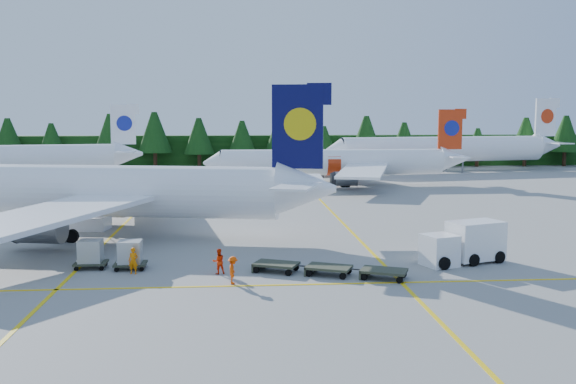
{
  "coord_description": "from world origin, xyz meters",
  "views": [
    {
      "loc": [
        -3.65,
        -42.47,
        9.88
      ],
      "look_at": [
        0.55,
        10.51,
        3.5
      ],
      "focal_mm": 40.0,
      "sensor_mm": 36.0,
      "label": 1
    }
  ],
  "objects": [
    {
      "name": "ground",
      "position": [
        0.0,
        0.0,
        0.0
      ],
      "size": [
        320.0,
        320.0,
        0.0
      ],
      "primitive_type": "plane",
      "color": "gray",
      "rests_on": "ground"
    },
    {
      "name": "taxi_stripe_a",
      "position": [
        -14.0,
        20.0,
        0.01
      ],
      "size": [
        0.25,
        120.0,
        0.01
      ],
      "primitive_type": "cube",
      "color": "yellow",
      "rests_on": "ground"
    },
    {
      "name": "taxi_stripe_b",
      "position": [
        6.0,
        20.0,
        0.01
      ],
      "size": [
        0.25,
        120.0,
        0.01
      ],
      "primitive_type": "cube",
      "color": "yellow",
      "rests_on": "ground"
    },
    {
      "name": "taxi_stripe_cross",
      "position": [
        0.0,
        -6.0,
        0.01
      ],
      "size": [
        80.0,
        0.25,
        0.01
      ],
      "primitive_type": "cube",
      "color": "yellow",
      "rests_on": "ground"
    },
    {
      "name": "treeline_hedge",
      "position": [
        0.0,
        82.0,
        3.0
      ],
      "size": [
        220.0,
        4.0,
        6.0
      ],
      "primitive_type": "cube",
      "color": "black",
      "rests_on": "ground"
    },
    {
      "name": "airliner_navy",
      "position": [
        -18.59,
        11.16,
        3.68
      ],
      "size": [
        41.62,
        33.91,
        12.23
      ],
      "rotation": [
        0.0,
        0.0,
        -0.2
      ],
      "color": "white",
      "rests_on": "ground"
    },
    {
      "name": "airliner_red",
      "position": [
        9.14,
        46.92,
        3.22
      ],
      "size": [
        36.79,
        30.29,
        10.7
      ],
      "rotation": [
        0.0,
        0.0,
        0.01
      ],
      "color": "white",
      "rests_on": "ground"
    },
    {
      "name": "airliner_far_right",
      "position": [
        31.17,
        67.1,
        4.04
      ],
      "size": [
        44.0,
        11.52,
        12.89
      ],
      "rotation": [
        0.0,
        0.0,
        0.18
      ],
      "color": "white",
      "rests_on": "ground"
    },
    {
      "name": "airstairs",
      "position": [
        -17.04,
        13.97,
        0.87
      ],
      "size": [
        4.7,
        6.38,
        3.98
      ],
      "rotation": [
        0.0,
        0.0,
        -0.14
      ],
      "color": "white",
      "rests_on": "ground"
    },
    {
      "name": "service_truck",
      "position": [
        11.38,
        -1.32,
        1.37
      ],
      "size": [
        6.08,
        3.86,
        2.76
      ],
      "rotation": [
        0.0,
        0.0,
        0.34
      ],
      "color": "silver",
      "rests_on": "ground"
    },
    {
      "name": "dolly_train",
      "position": [
        1.95,
        -3.91,
        0.51
      ],
      "size": [
        9.58,
        4.94,
        0.16
      ],
      "rotation": [
        0.0,
        0.0,
        -0.41
      ],
      "color": "#373C2B",
      "rests_on": "ground"
    },
    {
      "name": "uld_pair",
      "position": [
        -11.88,
        -1.13,
        1.05
      ],
      "size": [
        4.64,
        2.03,
        1.57
      ],
      "rotation": [
        0.0,
        0.0,
        0.01
      ],
      "color": "#373C2B",
      "rests_on": "ground"
    },
    {
      "name": "crew_a",
      "position": [
        -10.19,
        -2.61,
        0.84
      ],
      "size": [
        0.68,
        0.52,
        1.67
      ],
      "primitive_type": "imported",
      "rotation": [
        0.0,
        0.0,
        -0.21
      ],
      "color": "orange",
      "rests_on": "ground"
    },
    {
      "name": "crew_b",
      "position": [
        -4.87,
        -3.02,
        0.8
      ],
      "size": [
        0.93,
        0.81,
        1.61
      ],
      "primitive_type": "imported",
      "rotation": [
        0.0,
        0.0,
        3.45
      ],
      "color": "red",
      "rests_on": "ground"
    },
    {
      "name": "crew_c",
      "position": [
        -3.96,
        -5.51,
        0.82
      ],
      "size": [
        0.48,
        0.69,
        1.65
      ],
      "primitive_type": "imported",
      "rotation": [
        0.0,
        0.0,
        1.55
      ],
      "color": "#F44705",
      "rests_on": "ground"
    }
  ]
}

